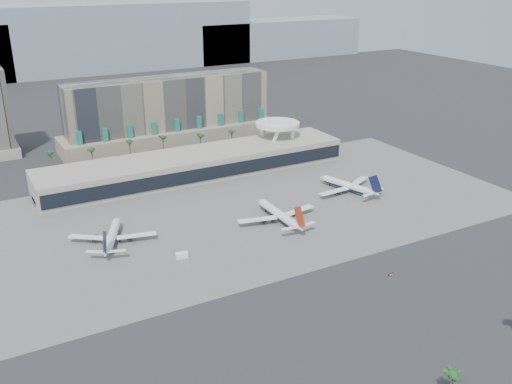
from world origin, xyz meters
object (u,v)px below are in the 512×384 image
airliner_centre (279,214)px  service_vehicle_a (182,255)px  service_vehicle_b (292,216)px  airliner_right (348,186)px  taxiway_sign (391,274)px  airliner_left (112,236)px

airliner_centre → service_vehicle_a: (-50.93, -11.31, -2.35)m
service_vehicle_a → service_vehicle_b: (58.39, 11.97, -0.32)m
airliner_right → service_vehicle_a: 103.17m
airliner_right → taxiway_sign: size_ratio=17.81×
airliner_right → taxiway_sign: bearing=-132.2°
airliner_left → airliner_right: (120.19, -0.26, 0.10)m
airliner_left → service_vehicle_b: size_ratio=11.03×
service_vehicle_a → service_vehicle_b: size_ratio=1.47×
service_vehicle_a → taxiway_sign: size_ratio=2.21×
airliner_centre → airliner_right: 51.03m
airliner_left → service_vehicle_a: size_ratio=7.50×
airliner_right → taxiway_sign: (-37.37, -75.55, -2.88)m
airliner_left → airliner_centre: (71.23, -14.64, 0.24)m
airliner_left → airliner_right: airliner_right is taller
airliner_centre → service_vehicle_b: airliner_centre is taller
airliner_centre → service_vehicle_b: 7.95m
airliner_centre → taxiway_sign: size_ratio=18.98×
service_vehicle_a → airliner_centre: bearing=23.4°
airliner_centre → service_vehicle_a: size_ratio=8.60×
airliner_left → service_vehicle_a: bearing=-28.2°
service_vehicle_b → airliner_centre: bearing=-167.9°
airliner_centre → service_vehicle_b: size_ratio=12.64×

